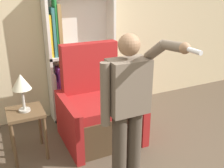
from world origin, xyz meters
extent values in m
cube|color=beige|center=(0.00, 2.03, 1.40)|extent=(8.00, 0.06, 2.80)
cube|color=silver|center=(-0.55, 1.85, 0.99)|extent=(0.04, 0.28, 1.98)
cube|color=silver|center=(0.45, 1.85, 0.99)|extent=(0.04, 0.28, 1.98)
cube|color=silver|center=(-0.05, 1.98, 0.99)|extent=(1.03, 0.01, 1.98)
cube|color=silver|center=(-0.05, 1.85, 0.02)|extent=(1.03, 0.28, 0.04)
cube|color=silver|center=(-0.05, 1.85, 0.99)|extent=(1.03, 0.28, 0.04)
cube|color=white|center=(-0.50, 1.85, 0.39)|extent=(0.03, 0.18, 0.71)
cube|color=purple|center=(-0.47, 1.85, 0.34)|extent=(0.02, 0.18, 0.60)
cube|color=purple|center=(-0.42, 1.85, 0.44)|extent=(0.05, 0.19, 0.79)
cube|color=gold|center=(-0.37, 1.85, 0.48)|extent=(0.04, 0.17, 0.88)
cube|color=gold|center=(-0.50, 1.85, 1.31)|extent=(0.03, 0.17, 0.59)
cube|color=#337070|center=(-0.46, 1.85, 1.35)|extent=(0.04, 0.20, 0.68)
cube|color=#238438|center=(-0.41, 1.85, 1.43)|extent=(0.03, 0.19, 0.85)
cube|color=#9E7A47|center=(-0.37, 1.85, 1.37)|extent=(0.05, 0.21, 0.73)
cube|color=#4C3823|center=(-0.10, 1.02, 0.23)|extent=(0.79, 0.81, 0.47)
cube|color=#A31E1E|center=(-0.10, 0.98, 0.53)|extent=(0.75, 0.69, 0.12)
cube|color=#A31E1E|center=(-0.10, 1.39, 0.75)|extent=(0.79, 0.16, 1.03)
cube|color=#A31E1E|center=(-0.55, 1.02, 0.32)|extent=(0.10, 0.89, 0.64)
cube|color=#A31E1E|center=(0.34, 1.02, 0.32)|extent=(0.10, 0.89, 0.64)
cylinder|color=#473D33|center=(-0.27, 0.15, 0.41)|extent=(0.15, 0.15, 0.83)
cylinder|color=#473D33|center=(-0.10, 0.15, 0.41)|extent=(0.15, 0.15, 0.83)
cube|color=#756656|center=(-0.19, 0.15, 1.09)|extent=(0.38, 0.24, 0.53)
sphere|color=#997051|center=(-0.19, 0.15, 1.49)|extent=(0.20, 0.20, 0.20)
cylinder|color=#756656|center=(-0.42, 0.15, 1.05)|extent=(0.09, 0.09, 0.61)
cylinder|color=#756656|center=(0.02, 0.04, 1.44)|extent=(0.09, 0.28, 0.23)
cylinder|color=#756656|center=(0.02, -0.21, 1.53)|extent=(0.08, 0.27, 0.10)
sphere|color=#997051|center=(0.02, -0.34, 1.54)|extent=(0.09, 0.09, 0.09)
cylinder|color=white|center=(0.02, -0.43, 1.54)|extent=(0.04, 0.15, 0.04)
cube|color=brown|center=(-1.04, 1.07, 0.59)|extent=(0.41, 0.41, 0.04)
cylinder|color=brown|center=(-1.22, 0.89, 0.29)|extent=(0.04, 0.04, 0.57)
cylinder|color=brown|center=(-0.87, 0.89, 0.29)|extent=(0.04, 0.04, 0.57)
cylinder|color=brown|center=(-1.22, 1.24, 0.29)|extent=(0.04, 0.04, 0.57)
cylinder|color=brown|center=(-0.87, 1.24, 0.29)|extent=(0.04, 0.04, 0.57)
cylinder|color=#B7B2A8|center=(-1.04, 1.07, 0.62)|extent=(0.13, 0.13, 0.02)
cylinder|color=#B7B2A8|center=(-1.04, 1.07, 0.76)|extent=(0.03, 0.03, 0.25)
cone|color=beige|center=(-1.04, 1.07, 0.97)|extent=(0.22, 0.22, 0.18)
camera|label=1|loc=(-1.31, -1.84, 1.99)|focal=42.00mm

